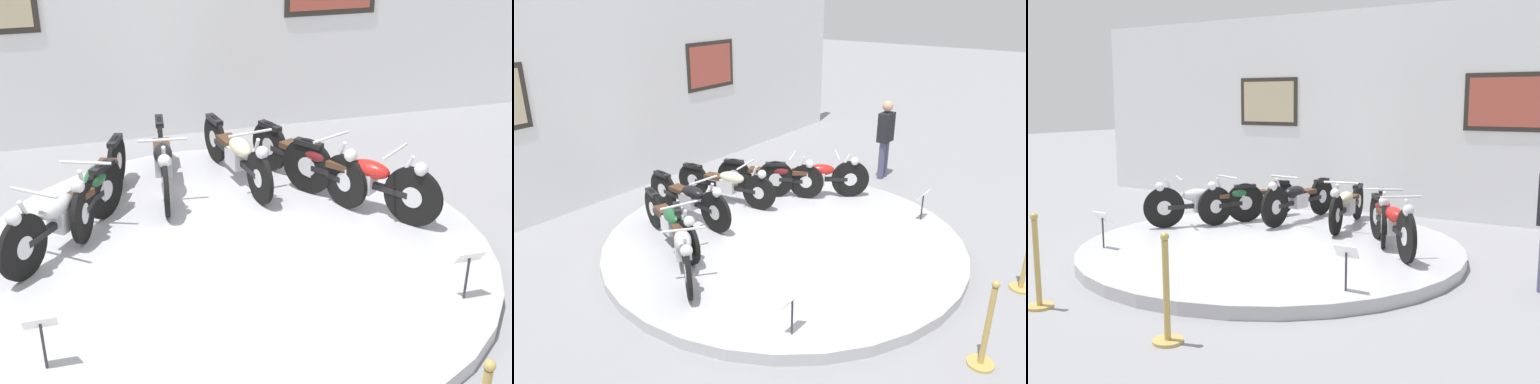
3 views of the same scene
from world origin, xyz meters
The scene contains 11 objects.
ground_plane centered at (0.00, 0.00, 0.00)m, with size 60.00×60.00×0.00m, color gray.
display_platform centered at (0.00, 0.00, 0.08)m, with size 5.39×5.39×0.15m, color #ADADB2.
back_wall centered at (0.00, 3.81, 1.95)m, with size 14.00×0.22×3.91m.
motorcycle_silver centered at (-1.62, 0.48, 0.55)m, with size 1.29×1.61×0.80m.
motorcycle_green centered at (-1.22, 1.15, 0.54)m, with size 0.77×1.88×0.79m.
motorcycle_black centered at (-0.45, 1.56, 0.55)m, with size 0.54×2.01×0.81m.
motorcycle_cream centered at (0.45, 1.55, 0.53)m, with size 0.54×1.95×0.78m.
motorcycle_maroon centered at (1.22, 1.15, 0.54)m, with size 0.83×1.85×0.79m.
motorcycle_red centered at (1.62, 0.48, 0.55)m, with size 1.28×1.64×0.81m.
info_placard_front_left centered at (-1.85, -1.44, 0.52)m, with size 0.26×0.11×0.51m.
info_placard_front_centre centered at (1.85, -1.44, 0.52)m, with size 0.26×0.11×0.51m.
Camera 1 is at (-1.42, -6.19, 3.89)m, focal length 50.00 mm.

